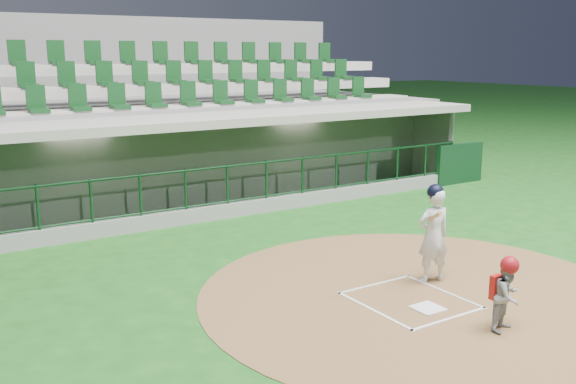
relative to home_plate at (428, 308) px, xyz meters
The scene contains 8 objects.
ground 0.70m from the home_plate, 90.00° to the left, with size 120.00×120.00×0.00m, color #164D16.
dirt_circle 0.58m from the home_plate, 59.04° to the left, with size 7.20×7.20×0.01m, color brown.
home_plate is the anchor object (origin of this frame).
batter_box_chalk 0.40m from the home_plate, 90.00° to the left, with size 1.55×1.80×0.01m.
dugout_structure 8.57m from the home_plate, 89.03° to the left, with size 16.40×3.70×3.00m.
seating_deck 11.69m from the home_plate, 90.00° to the left, with size 17.00×6.72×5.15m.
batter 1.53m from the home_plate, 42.84° to the left, with size 0.87×0.89×1.71m.
catcher 1.31m from the home_plate, 71.59° to the right, with size 0.57×0.49×1.09m.
Camera 1 is at (-6.81, -7.33, 3.88)m, focal length 40.00 mm.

